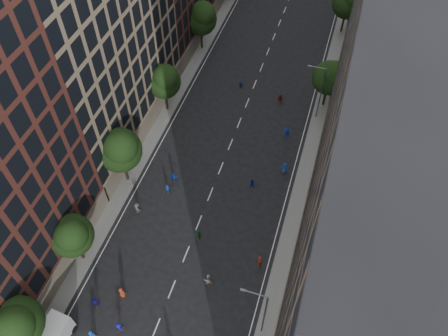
# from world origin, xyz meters

# --- Properties ---
(ground) EXTENTS (240.00, 240.00, 0.00)m
(ground) POSITION_xyz_m (0.00, 40.00, 0.00)
(ground) COLOR black
(ground) RESTS_ON ground
(sidewalk_left) EXTENTS (4.00, 105.00, 0.15)m
(sidewalk_left) POSITION_xyz_m (-12.00, 47.50, 0.07)
(sidewalk_left) COLOR slate
(sidewalk_left) RESTS_ON ground
(sidewalk_right) EXTENTS (4.00, 105.00, 0.15)m
(sidewalk_right) POSITION_xyz_m (12.00, 47.50, 0.07)
(sidewalk_right) COLOR slate
(sidewalk_right) RESTS_ON ground
(bldg_left_b) EXTENTS (14.00, 26.00, 34.00)m
(bldg_left_b) POSITION_xyz_m (-19.00, 35.00, 17.00)
(bldg_left_b) COLOR #947D61
(bldg_left_b) RESTS_ON ground
(bldg_right_a) EXTENTS (14.00, 30.00, 36.00)m
(bldg_right_a) POSITION_xyz_m (19.00, 15.00, 18.00)
(bldg_right_a) COLOR #4D3A29
(bldg_right_a) RESTS_ON ground
(bldg_right_b) EXTENTS (14.00, 28.00, 33.00)m
(bldg_right_b) POSITION_xyz_m (19.00, 44.00, 16.50)
(bldg_right_b) COLOR #6D655A
(bldg_right_b) RESTS_ON ground
(tree_left_0) EXTENTS (5.20, 5.20, 8.83)m
(tree_left_0) POSITION_xyz_m (-11.01, 3.85, 5.96)
(tree_left_0) COLOR black
(tree_left_0) RESTS_ON ground
(tree_left_1) EXTENTS (4.80, 4.80, 8.21)m
(tree_left_1) POSITION_xyz_m (-11.02, 13.86, 5.55)
(tree_left_1) COLOR black
(tree_left_1) RESTS_ON ground
(tree_left_2) EXTENTS (5.60, 5.60, 9.45)m
(tree_left_2) POSITION_xyz_m (-10.99, 25.83, 6.36)
(tree_left_2) COLOR black
(tree_left_2) RESTS_ON ground
(tree_left_3) EXTENTS (5.00, 5.00, 8.58)m
(tree_left_3) POSITION_xyz_m (-11.02, 39.85, 5.82)
(tree_left_3) COLOR black
(tree_left_3) RESTS_ON ground
(tree_left_4) EXTENTS (5.40, 5.40, 9.08)m
(tree_left_4) POSITION_xyz_m (-11.00, 55.84, 6.10)
(tree_left_4) COLOR black
(tree_left_4) RESTS_ON ground
(tree_right_a) EXTENTS (5.00, 5.00, 8.39)m
(tree_right_a) POSITION_xyz_m (11.38, 47.85, 5.63)
(tree_right_a) COLOR black
(tree_right_a) RESTS_ON ground
(tree_right_b) EXTENTS (5.20, 5.20, 8.83)m
(tree_right_b) POSITION_xyz_m (11.39, 67.85, 5.96)
(tree_right_b) COLOR black
(tree_right_b) RESTS_ON ground
(streetlamp_near) EXTENTS (2.64, 0.22, 9.06)m
(streetlamp_near) POSITION_xyz_m (10.37, 12.00, 5.17)
(streetlamp_near) COLOR #595B60
(streetlamp_near) RESTS_ON ground
(streetlamp_far) EXTENTS (2.64, 0.22, 9.06)m
(streetlamp_far) POSITION_xyz_m (10.37, 45.00, 5.17)
(streetlamp_far) COLOR #595B60
(streetlamp_far) RESTS_ON ground
(skater_0) EXTENTS (0.89, 0.63, 1.71)m
(skater_0) POSITION_xyz_m (-5.73, 6.18, 0.86)
(skater_0) COLOR blue
(skater_0) RESTS_ON ground
(skater_3) EXTENTS (1.12, 0.89, 1.52)m
(skater_3) POSITION_xyz_m (-3.44, 7.75, 0.76)
(skater_3) COLOR #1618B4
(skater_3) RESTS_ON ground
(skater_4) EXTENTS (1.07, 0.62, 1.71)m
(skater_4) POSITION_xyz_m (-7.06, 9.39, 0.85)
(skater_4) COLOR #191293
(skater_4) RESTS_ON ground
(skater_6) EXTENTS (0.85, 0.56, 1.73)m
(skater_6) POSITION_xyz_m (-4.81, 11.21, 0.86)
(skater_6) COLOR #A4391B
(skater_6) RESTS_ON ground
(skater_7) EXTENTS (0.64, 0.43, 1.70)m
(skater_7) POSITION_xyz_m (8.50, 19.34, 0.85)
(skater_7) COLOR maroon
(skater_7) RESTS_ON ground
(skater_8) EXTENTS (1.15, 1.04, 1.93)m
(skater_8) POSITION_xyz_m (3.64, 15.34, 0.96)
(skater_8) COLOR silver
(skater_8) RESTS_ON ground
(skater_9) EXTENTS (1.28, 1.01, 1.74)m
(skater_9) POSITION_xyz_m (-7.74, 21.67, 0.87)
(skater_9) COLOR #46464C
(skater_9) RESTS_ON ground
(skater_10) EXTENTS (1.12, 0.81, 1.77)m
(skater_10) POSITION_xyz_m (0.72, 20.34, 0.88)
(skater_10) COLOR #1F6934
(skater_10) RESTS_ON ground
(skater_11) EXTENTS (1.41, 0.52, 1.49)m
(skater_11) POSITION_xyz_m (-5.20, 27.57, 0.75)
(skater_11) COLOR #1639B7
(skater_11) RESTS_ON ground
(skater_12) EXTENTS (0.92, 0.66, 1.75)m
(skater_12) POSITION_xyz_m (8.30, 33.35, 0.88)
(skater_12) COLOR #1647B8
(skater_12) RESTS_ON ground
(skater_13) EXTENTS (0.66, 0.55, 1.54)m
(skater_13) POSITION_xyz_m (-5.33, 25.62, 0.77)
(skater_13) COLOR #124095
(skater_13) RESTS_ON ground
(skater_14) EXTENTS (0.96, 0.85, 1.65)m
(skater_14) POSITION_xyz_m (4.78, 29.67, 0.82)
(skater_14) COLOR #161CB3
(skater_14) RESTS_ON ground
(skater_15) EXTENTS (1.21, 0.71, 1.85)m
(skater_15) POSITION_xyz_m (7.24, 39.59, 0.92)
(skater_15) COLOR navy
(skater_15) RESTS_ON ground
(skater_16) EXTENTS (0.90, 0.39, 1.52)m
(skater_16) POSITION_xyz_m (-1.83, 47.62, 0.76)
(skater_16) COLOR navy
(skater_16) RESTS_ON ground
(skater_17) EXTENTS (1.40, 0.50, 1.49)m
(skater_17) POSITION_xyz_m (4.75, 46.56, 0.75)
(skater_17) COLOR maroon
(skater_17) RESTS_ON ground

